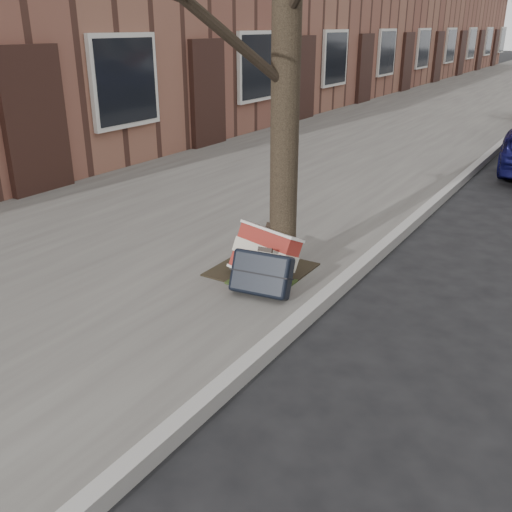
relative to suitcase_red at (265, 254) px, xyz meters
The scene contains 5 objects.
ground 2.17m from the suitcase_red, 29.08° to the right, with size 120.00×120.00×0.00m, color black.
near_sidewalk 14.08m from the suitcase_red, 97.47° to the left, with size 5.00×70.00×0.12m, color #67645E.
dirt_patch 0.32m from the suitcase_red, 129.09° to the left, with size 0.85×0.85×0.01m, color black.
suitcase_red is the anchor object (origin of this frame).
suitcase_navy 0.34m from the suitcase_red, 63.30° to the right, with size 0.53×0.17×0.38m, color black.
Camera 1 is at (0.64, -3.14, 2.33)m, focal length 40.00 mm.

